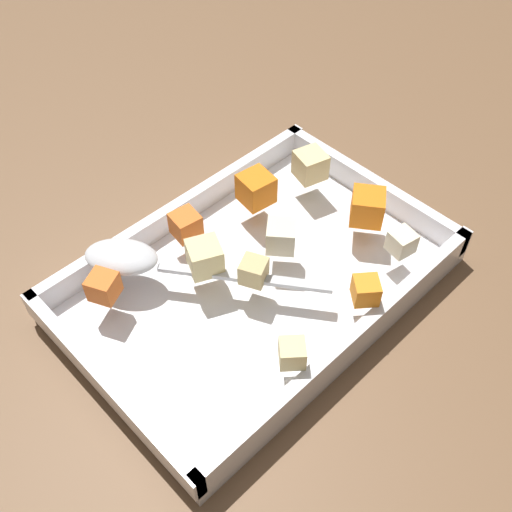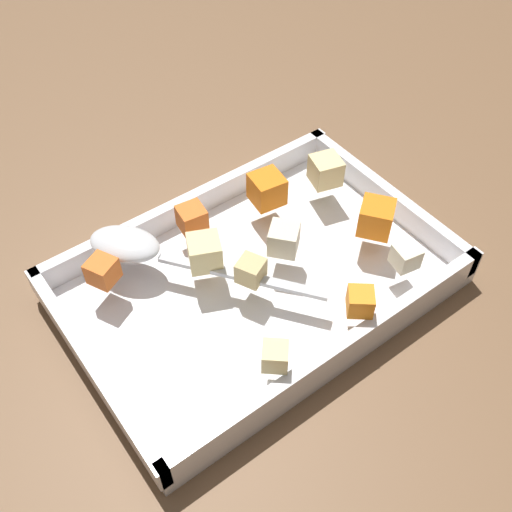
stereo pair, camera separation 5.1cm
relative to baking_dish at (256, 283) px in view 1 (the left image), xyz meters
name	(u,v)px [view 1 (the left image)]	position (x,y,z in m)	size (l,w,h in m)	color
ground_plane	(252,284)	(0.00, 0.01, -0.01)	(4.00, 4.00, 0.00)	brown
baking_dish	(256,283)	(0.00, 0.00, 0.00)	(0.38, 0.25, 0.04)	silver
carrot_chunk_corner_sw	(366,290)	(0.04, -0.10, 0.04)	(0.02, 0.02, 0.02)	orange
carrot_chunk_front_center	(186,225)	(-0.02, 0.08, 0.04)	(0.03, 0.03, 0.03)	orange
carrot_chunk_center	(103,286)	(-0.13, 0.07, 0.04)	(0.03, 0.03, 0.03)	orange
carrot_chunk_near_left	(256,189)	(0.06, 0.06, 0.05)	(0.03, 0.03, 0.03)	orange
carrot_chunk_heap_top	(367,207)	(0.13, -0.04, 0.05)	(0.03, 0.03, 0.03)	orange
potato_chunk_mid_right	(292,353)	(-0.06, -0.10, 0.04)	(0.02, 0.02, 0.02)	#E0CC89
potato_chunk_under_handle	(402,242)	(0.12, -0.09, 0.04)	(0.02, 0.02, 0.02)	beige
potato_chunk_corner_nw	(310,165)	(0.13, 0.05, 0.05)	(0.03, 0.03, 0.03)	#E0CC89
potato_chunk_heap_side	(254,271)	(-0.02, -0.01, 0.04)	(0.02, 0.02, 0.02)	tan
potato_chunk_back_center	(205,257)	(-0.04, 0.03, 0.05)	(0.03, 0.03, 0.03)	#E0CC89
parsnip_chunk_near_spoon	(281,236)	(0.03, 0.00, 0.05)	(0.03, 0.03, 0.03)	beige
serving_spoon	(135,259)	(-0.09, 0.08, 0.04)	(0.17, 0.21, 0.02)	silver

